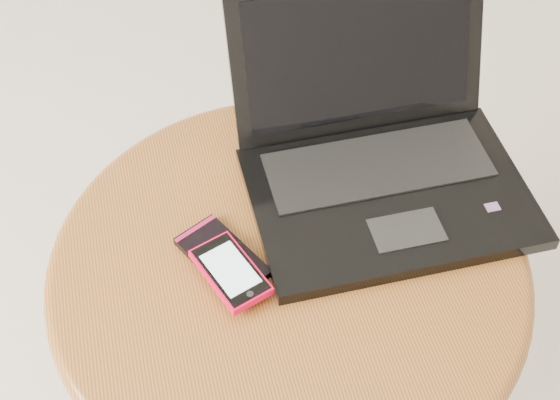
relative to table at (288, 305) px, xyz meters
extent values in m
cylinder|color=#4E2F1A|center=(0.00, 0.00, -0.13)|extent=(0.09, 0.09, 0.41)
cylinder|color=brown|center=(0.00, 0.00, 0.09)|extent=(0.56, 0.56, 0.03)
torus|color=brown|center=(0.00, 0.00, 0.09)|extent=(0.59, 0.59, 0.03)
cube|color=black|center=(0.15, 0.06, 0.11)|extent=(0.35, 0.24, 0.02)
cube|color=black|center=(0.15, 0.11, 0.12)|extent=(0.29, 0.11, 0.00)
cube|color=black|center=(0.15, 0.00, 0.12)|extent=(0.09, 0.05, 0.00)
cube|color=red|center=(0.26, 0.00, 0.12)|extent=(0.02, 0.01, 0.00)
cube|color=black|center=(0.15, 0.22, 0.22)|extent=(0.34, 0.08, 0.21)
cube|color=black|center=(0.15, 0.21, 0.22)|extent=(0.30, 0.06, 0.17)
cube|color=black|center=(-0.08, 0.02, 0.11)|extent=(0.11, 0.13, 0.01)
cube|color=#9E1845|center=(-0.10, 0.07, 0.11)|extent=(0.06, 0.03, 0.00)
cube|color=#E50333|center=(-0.07, -0.01, 0.12)|extent=(0.09, 0.12, 0.01)
cube|color=black|center=(-0.07, -0.01, 0.12)|extent=(0.08, 0.11, 0.00)
cube|color=silver|center=(-0.07, -0.01, 0.12)|extent=(0.07, 0.08, 0.00)
cylinder|color=black|center=(-0.06, -0.05, 0.12)|extent=(0.01, 0.01, 0.00)
camera|label=1|loc=(-0.15, -0.56, 0.88)|focal=51.32mm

